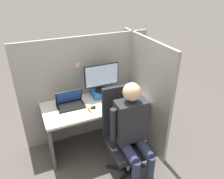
% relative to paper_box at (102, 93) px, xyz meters
% --- Properties ---
extents(ground_plane, '(12.00, 12.00, 0.00)m').
position_rel_paper_box_xyz_m(ground_plane, '(-0.17, -0.47, -0.75)').
color(ground_plane, '#514C47').
extents(cubicle_panel_back, '(1.87, 0.05, 1.54)m').
position_rel_paper_box_xyz_m(cubicle_panel_back, '(-0.17, 0.18, 0.02)').
color(cubicle_panel_back, gray).
rests_on(cubicle_panel_back, ground).
extents(cubicle_panel_right, '(0.04, 1.25, 1.54)m').
position_rel_paper_box_xyz_m(cubicle_panel_right, '(0.54, -0.22, 0.02)').
color(cubicle_panel_right, gray).
rests_on(cubicle_panel_right, ground).
extents(desk, '(1.37, 0.63, 0.71)m').
position_rel_paper_box_xyz_m(desk, '(-0.17, -0.16, -0.22)').
color(desk, beige).
rests_on(desk, ground).
extents(paper_box, '(0.29, 0.20, 0.08)m').
position_rel_paper_box_xyz_m(paper_box, '(0.00, 0.00, 0.00)').
color(paper_box, '#236BAD').
rests_on(paper_box, desk).
extents(monitor, '(0.48, 0.19, 0.39)m').
position_rel_paper_box_xyz_m(monitor, '(-0.00, 0.00, 0.25)').
color(monitor, black).
rests_on(monitor, paper_box).
extents(laptop, '(0.35, 0.22, 0.22)m').
position_rel_paper_box_xyz_m(laptop, '(-0.48, -0.09, 0.00)').
color(laptop, black).
rests_on(laptop, desk).
extents(mouse, '(0.07, 0.05, 0.03)m').
position_rel_paper_box_xyz_m(mouse, '(-0.23, -0.26, -0.02)').
color(mouse, black).
rests_on(mouse, desk).
extents(stapler, '(0.04, 0.15, 0.04)m').
position_rel_paper_box_xyz_m(stapler, '(0.42, -0.06, -0.02)').
color(stapler, '#A31919').
rests_on(stapler, desk).
extents(carrot_toy, '(0.04, 0.13, 0.04)m').
position_rel_paper_box_xyz_m(carrot_toy, '(-0.29, -0.32, -0.02)').
color(carrot_toy, orange).
rests_on(carrot_toy, desk).
extents(office_chair, '(0.52, 0.57, 1.11)m').
position_rel_paper_box_xyz_m(office_chair, '(0.02, -0.68, -0.21)').
color(office_chair, black).
rests_on(office_chair, ground).
extents(person, '(0.48, 0.47, 1.26)m').
position_rel_paper_box_xyz_m(person, '(0.03, -0.86, -0.02)').
color(person, '#282D4C').
rests_on(person, ground).
extents(coffee_mug, '(0.09, 0.09, 0.10)m').
position_rel_paper_box_xyz_m(coffee_mug, '(0.37, -0.03, 0.01)').
color(coffee_mug, '#232328').
rests_on(coffee_mug, desk).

